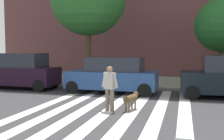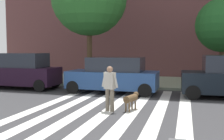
{
  "view_description": "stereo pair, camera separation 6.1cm",
  "coord_description": "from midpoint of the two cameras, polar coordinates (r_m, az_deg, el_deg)",
  "views": [
    {
      "loc": [
        3.15,
        -2.79,
        2.23
      ],
      "look_at": [
        0.77,
        5.73,
        1.54
      ],
      "focal_mm": 41.46,
      "sensor_mm": 36.0,
      "label": 1
    },
    {
      "loc": [
        3.21,
        -2.77,
        2.23
      ],
      "look_at": [
        0.77,
        5.73,
        1.54
      ],
      "focal_mm": 41.46,
      "sensor_mm": 36.0,
      "label": 2
    }
  ],
  "objects": [
    {
      "name": "parked_car_near_curb",
      "position": [
        15.82,
        -19.59,
        -0.27
      ],
      "size": [
        4.66,
        1.91,
        2.03
      ],
      "color": "black",
      "rests_on": "ground_plane"
    },
    {
      "name": "parked_car_behind_first",
      "position": [
        13.36,
        0.45,
        -1.18
      ],
      "size": [
        4.64,
        1.95,
        1.84
      ],
      "color": "navy",
      "rests_on": "ground_plane"
    },
    {
      "name": "ground_plane",
      "position": [
        9.4,
        -4.3,
        -9.25
      ],
      "size": [
        160.0,
        160.0,
        0.0
      ],
      "primitive_type": "plane",
      "color": "#353538"
    },
    {
      "name": "pedestrian_dog_walker",
      "position": [
        9.35,
        -0.3,
        -3.53
      ],
      "size": [
        0.7,
        0.34,
        1.64
      ],
      "color": "#6B6051",
      "rests_on": "ground_plane"
    },
    {
      "name": "dog_on_leash",
      "position": [
        9.59,
        4.49,
        -6.26
      ],
      "size": [
        0.47,
        1.05,
        0.65
      ],
      "color": "brown",
      "rests_on": "ground_plane"
    },
    {
      "name": "crosswalk_stripes",
      "position": [
        9.24,
        -1.28,
        -9.45
      ],
      "size": [
        5.85,
        10.96,
        0.01
      ],
      "color": "silver",
      "rests_on": "ground_plane"
    },
    {
      "name": "street_tree_middle",
      "position": [
        16.35,
        23.42,
        9.03
      ],
      "size": [
        3.13,
        3.13,
        5.06
      ],
      "color": "#4C3823",
      "rests_on": "sidewalk_far"
    },
    {
      "name": "sidewalk_far",
      "position": [
        17.76,
        5.57,
        -2.49
      ],
      "size": [
        80.0,
        6.0,
        0.15
      ],
      "primitive_type": "cube",
      "color": "gray",
      "rests_on": "ground_plane"
    }
  ]
}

